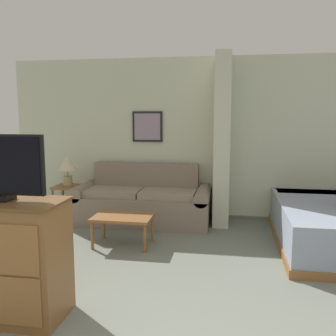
{
  "coord_description": "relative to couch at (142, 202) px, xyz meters",
  "views": [
    {
      "loc": [
        0.12,
        -1.94,
        1.68
      ],
      "look_at": [
        -0.62,
        2.46,
        1.05
      ],
      "focal_mm": 40.0,
      "sensor_mm": 36.0,
      "label": 1
    }
  ],
  "objects": [
    {
      "name": "wall_back",
      "position": [
        1.23,
        0.48,
        0.97
      ],
      "size": [
        7.08,
        0.16,
        2.6
      ],
      "color": "beige",
      "rests_on": "ground_plane"
    },
    {
      "name": "wall_partition_pillar",
      "position": [
        1.23,
        0.13,
        0.97
      ],
      "size": [
        0.24,
        0.58,
        2.6
      ],
      "color": "beige",
      "rests_on": "ground_plane"
    },
    {
      "name": "coffee_table",
      "position": [
        0.0,
        -1.09,
        0.02
      ],
      "size": [
        0.76,
        0.51,
        0.39
      ],
      "color": "brown",
      "rests_on": "ground_plane"
    },
    {
      "name": "side_table",
      "position": [
        -1.24,
        0.01,
        0.12
      ],
      "size": [
        0.43,
        0.43,
        0.55
      ],
      "color": "brown",
      "rests_on": "ground_plane"
    },
    {
      "name": "table_lamp",
      "position": [
        -1.24,
        0.01,
        0.56
      ],
      "size": [
        0.31,
        0.31,
        0.51
      ],
      "color": "tan",
      "rests_on": "side_table"
    },
    {
      "name": "couch",
      "position": [
        0.0,
        0.0,
        0.0
      ],
      "size": [
        2.14,
        0.84,
        0.91
      ],
      "color": "gray",
      "rests_on": "ground_plane"
    },
    {
      "name": "tv_dresser",
      "position": [
        -0.5,
        -2.93,
        0.17
      ],
      "size": [
        1.08,
        0.52,
        1.0
      ],
      "color": "brown",
      "rests_on": "ground_plane"
    }
  ]
}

